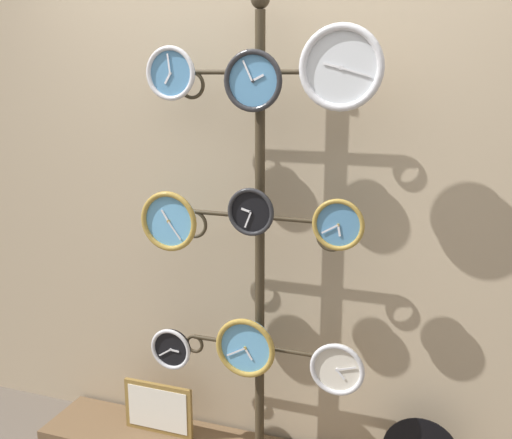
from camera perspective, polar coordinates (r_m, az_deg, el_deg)
shop_wall at (r=2.70m, az=1.51°, el=5.11°), size 4.40×0.04×2.80m
display_stand at (r=2.70m, az=0.36°, el=-7.13°), size 0.77×0.35×2.13m
clock_top_left at (r=2.60m, az=-8.10°, el=13.61°), size 0.23×0.04×0.23m
clock_top_center at (r=2.45m, az=-0.32°, el=13.07°), size 0.25×0.04×0.25m
clock_top_right at (r=2.32m, az=8.12°, el=14.12°), size 0.32×0.04×0.32m
clock_middle_left at (r=2.65m, az=-8.27°, el=-0.16°), size 0.27×0.04×0.27m
clock_middle_center at (r=2.48m, az=-0.41°, el=0.74°), size 0.20×0.04×0.20m
clock_middle_right at (r=2.42m, az=7.86°, el=-0.48°), size 0.21×0.04×0.21m
clock_bottom_left at (r=2.89m, az=-8.07°, el=-12.10°), size 0.20×0.04×0.20m
clock_bottom_center at (r=2.72m, az=-1.00°, el=-12.10°), size 0.28×0.04×0.28m
clock_bottom_right at (r=2.60m, az=7.75°, el=-13.93°), size 0.23×0.04×0.23m
picture_frame at (r=3.14m, az=-9.29°, el=-17.34°), size 0.37×0.02×0.26m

